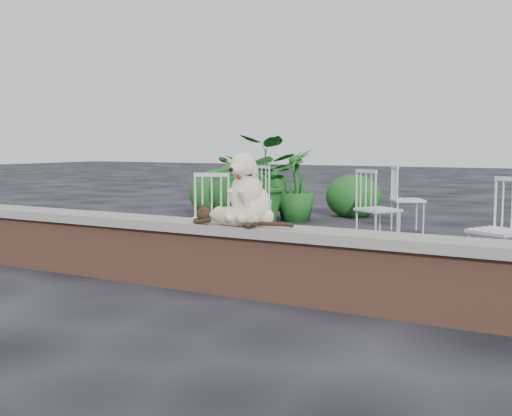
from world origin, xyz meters
The scene contains 13 objects.
ground centered at (0.00, 0.00, 0.00)m, with size 60.00×60.00×0.00m, color black.
brick_wall centered at (0.00, 0.00, 0.25)m, with size 6.00×0.30×0.50m, color brown.
capstone centered at (0.00, 0.00, 0.54)m, with size 6.20×0.40×0.08m, color slate.
dog centered at (0.19, 0.04, 0.88)m, with size 0.39×0.52×0.60m, color beige, non-canonical shape.
cat centered at (0.11, -0.11, 0.67)m, with size 1.05×0.25×0.18m, color tan, non-canonical shape.
chair_b centered at (-1.61, 3.17, 0.47)m, with size 0.56×0.56×0.94m, color silver, non-canonical shape.
chair_a centered at (-0.82, 0.91, 0.47)m, with size 0.56×0.56×0.94m, color silver, non-canonical shape.
chair_d centered at (1.89, 1.57, 0.47)m, with size 0.56×0.56×0.94m, color silver, non-canonical shape.
chair_e centered at (0.30, 4.30, 0.47)m, with size 0.56×0.56×0.94m, color silver, non-canonical shape.
chair_c centered at (0.34, 2.86, 0.47)m, with size 0.56×0.56×0.94m, color silver, non-canonical shape.
potted_plant_a centered at (-1.89, 3.99, 0.69)m, with size 1.23×1.07×1.37m, color #154C18.
potted_plant_b centered at (-1.64, 4.69, 0.58)m, with size 0.65×0.65×1.15m, color #154C18.
shrubbery centered at (-2.34, 4.79, 0.42)m, with size 3.07×2.26×1.05m.
Camera 1 is at (2.71, -4.37, 1.24)m, focal length 43.68 mm.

